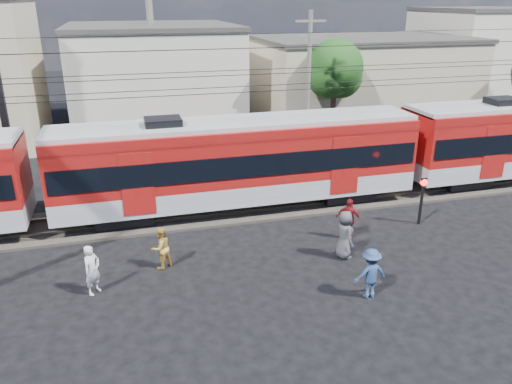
% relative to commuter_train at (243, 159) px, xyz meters
% --- Properties ---
extents(ground, '(120.00, 120.00, 0.00)m').
position_rel_commuter_train_xyz_m(ground, '(-0.30, -8.00, -2.40)').
color(ground, black).
rests_on(ground, ground).
extents(track_bed, '(70.00, 3.40, 0.12)m').
position_rel_commuter_train_xyz_m(track_bed, '(-0.30, 0.00, -2.34)').
color(track_bed, '#2D2823').
rests_on(track_bed, ground).
extents(rail_near, '(70.00, 0.12, 0.12)m').
position_rel_commuter_train_xyz_m(rail_near, '(-0.30, -0.75, -2.22)').
color(rail_near, '#59544C').
rests_on(rail_near, track_bed).
extents(rail_far, '(70.00, 0.12, 0.12)m').
position_rel_commuter_train_xyz_m(rail_far, '(-0.30, 0.75, -2.22)').
color(rail_far, '#59544C').
rests_on(rail_far, track_bed).
extents(commuter_train, '(50.30, 3.08, 4.17)m').
position_rel_commuter_train_xyz_m(commuter_train, '(0.00, 0.00, 0.00)').
color(commuter_train, black).
rests_on(commuter_train, ground).
extents(catenary, '(70.00, 9.30, 7.52)m').
position_rel_commuter_train_xyz_m(catenary, '(-8.95, -0.00, 2.73)').
color(catenary, black).
rests_on(catenary, ground).
extents(building_midwest, '(12.24, 12.24, 7.30)m').
position_rel_commuter_train_xyz_m(building_midwest, '(-2.30, 19.00, 1.25)').
color(building_midwest, beige).
rests_on(building_midwest, ground).
extents(building_mideast, '(16.32, 10.20, 6.30)m').
position_rel_commuter_train_xyz_m(building_mideast, '(13.70, 16.00, 0.75)').
color(building_mideast, '#B9A98D').
rests_on(building_mideast, ground).
extents(building_east, '(10.20, 10.20, 8.30)m').
position_rel_commuter_train_xyz_m(building_east, '(27.70, 20.00, 1.75)').
color(building_east, beige).
rests_on(building_east, ground).
extents(utility_pole_mid, '(1.80, 0.24, 8.50)m').
position_rel_commuter_train_xyz_m(utility_pole_mid, '(5.70, 7.00, 2.13)').
color(utility_pole_mid, slate).
rests_on(utility_pole_mid, ground).
extents(tree_near, '(3.82, 3.64, 6.72)m').
position_rel_commuter_train_xyz_m(tree_near, '(8.89, 10.09, 2.26)').
color(tree_near, '#382619').
rests_on(tree_near, ground).
extents(pedestrian_a, '(0.73, 0.74, 1.72)m').
position_rel_commuter_train_xyz_m(pedestrian_a, '(-6.46, -5.52, -1.54)').
color(pedestrian_a, silver).
rests_on(pedestrian_a, ground).
extents(pedestrian_b, '(0.97, 0.91, 1.58)m').
position_rel_commuter_train_xyz_m(pedestrian_b, '(-4.15, -4.42, -1.61)').
color(pedestrian_b, gold).
rests_on(pedestrian_b, ground).
extents(pedestrian_c, '(1.14, 0.69, 1.72)m').
position_rel_commuter_train_xyz_m(pedestrian_c, '(2.16, -8.14, -1.54)').
color(pedestrian_c, navy).
rests_on(pedestrian_c, ground).
extents(pedestrian_d, '(1.04, 0.99, 1.73)m').
position_rel_commuter_train_xyz_m(pedestrian_d, '(3.31, -4.07, -1.54)').
color(pedestrian_d, maroon).
rests_on(pedestrian_d, ground).
extents(pedestrian_e, '(0.69, 0.97, 1.87)m').
position_rel_commuter_train_xyz_m(pedestrian_e, '(2.49, -5.47, -1.47)').
color(pedestrian_e, '#45464A').
rests_on(pedestrian_e, ground).
extents(crossing_signal, '(0.30, 0.30, 2.10)m').
position_rel_commuter_train_xyz_m(crossing_signal, '(6.89, -3.61, -0.95)').
color(crossing_signal, black).
rests_on(crossing_signal, ground).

